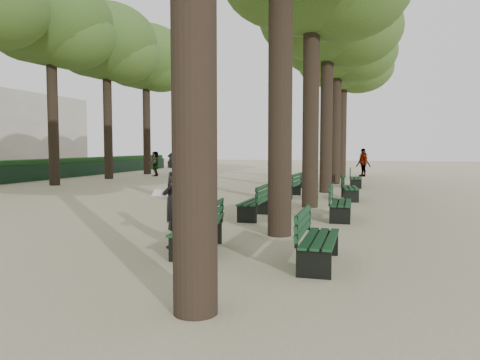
# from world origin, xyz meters

# --- Properties ---
(ground) EXTENTS (120.00, 120.00, 0.00)m
(ground) POSITION_xyz_m (0.00, 0.00, 0.00)
(ground) COLOR #BBB08D
(ground) RESTS_ON ground
(tree_central_3) EXTENTS (6.00, 6.00, 9.95)m
(tree_central_3) POSITION_xyz_m (1.50, 13.00, 7.65)
(tree_central_3) COLOR #33261C
(tree_central_3) RESTS_ON ground
(tree_central_4) EXTENTS (6.00, 6.00, 9.95)m
(tree_central_4) POSITION_xyz_m (1.50, 18.00, 7.65)
(tree_central_4) COLOR #33261C
(tree_central_4) RESTS_ON ground
(tree_central_5) EXTENTS (6.00, 6.00, 9.95)m
(tree_central_5) POSITION_xyz_m (1.50, 23.00, 7.65)
(tree_central_5) COLOR #33261C
(tree_central_5) RESTS_ON ground
(tree_far_3) EXTENTS (6.00, 6.00, 10.45)m
(tree_far_3) POSITION_xyz_m (-12.00, 13.00, 8.14)
(tree_far_3) COLOR #33261C
(tree_far_3) RESTS_ON ground
(tree_far_4) EXTENTS (6.00, 6.00, 10.45)m
(tree_far_4) POSITION_xyz_m (-12.00, 18.00, 8.14)
(tree_far_4) COLOR #33261C
(tree_far_4) RESTS_ON ground
(tree_far_5) EXTENTS (6.00, 6.00, 10.45)m
(tree_far_5) POSITION_xyz_m (-12.00, 23.00, 8.14)
(tree_far_5) COLOR #33261C
(tree_far_5) RESTS_ON ground
(bench_left_0) EXTENTS (0.70, 1.84, 0.92)m
(bench_left_0) POSITION_xyz_m (0.37, 0.97, 0.27)
(bench_left_0) COLOR black
(bench_left_0) RESTS_ON ground
(bench_left_1) EXTENTS (0.58, 1.80, 0.92)m
(bench_left_1) POSITION_xyz_m (0.37, 5.20, 0.27)
(bench_left_1) COLOR black
(bench_left_1) RESTS_ON ground
(bench_left_2) EXTENTS (0.66, 1.83, 0.92)m
(bench_left_2) POSITION_xyz_m (0.37, 10.78, 0.27)
(bench_left_2) COLOR black
(bench_left_2) RESTS_ON ground
(bench_left_3) EXTENTS (0.59, 1.81, 0.92)m
(bench_left_3) POSITION_xyz_m (0.37, 15.64, 0.27)
(bench_left_3) COLOR black
(bench_left_3) RESTS_ON ground
(bench_right_0) EXTENTS (0.59, 1.81, 0.92)m
(bench_right_0) POSITION_xyz_m (2.63, 0.61, 0.27)
(bench_right_0) COLOR black
(bench_right_0) RESTS_ON ground
(bench_right_1) EXTENTS (0.65, 1.82, 0.92)m
(bench_right_1) POSITION_xyz_m (2.63, 5.68, 0.27)
(bench_right_1) COLOR black
(bench_right_1) RESTS_ON ground
(bench_right_2) EXTENTS (0.78, 1.86, 0.92)m
(bench_right_2) POSITION_xyz_m (2.63, 10.41, 0.27)
(bench_right_2) COLOR black
(bench_right_2) RESTS_ON ground
(bench_right_3) EXTENTS (0.65, 1.82, 0.92)m
(bench_right_3) POSITION_xyz_m (2.63, 15.95, 0.27)
(bench_right_3) COLOR black
(bench_right_3) RESTS_ON ground
(man_with_map) EXTENTS (0.70, 0.80, 1.84)m
(man_with_map) POSITION_xyz_m (-0.24, 1.29, 0.92)
(man_with_map) COLOR black
(man_with_map) RESTS_ON ground
(pedestrian_a) EXTENTS (0.76, 0.82, 1.64)m
(pedestrian_a) POSITION_xyz_m (-2.66, 23.90, 0.82)
(pedestrian_a) COLOR #262628
(pedestrian_a) RESTS_ON ground
(pedestrian_e) EXTENTS (0.67, 1.56, 1.64)m
(pedestrian_e) POSITION_xyz_m (-10.46, 21.15, 0.82)
(pedestrian_e) COLOR #262628
(pedestrian_e) RESTS_ON ground
(pedestrian_c) EXTENTS (0.88, 1.11, 1.83)m
(pedestrian_c) POSITION_xyz_m (2.76, 24.55, 0.92)
(pedestrian_c) COLOR #262628
(pedestrian_c) RESTS_ON ground
(pedestrian_b) EXTENTS (1.04, 0.45, 1.56)m
(pedestrian_b) POSITION_xyz_m (2.74, 26.25, 0.78)
(pedestrian_b) COLOR #262628
(pedestrian_b) RESTS_ON ground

